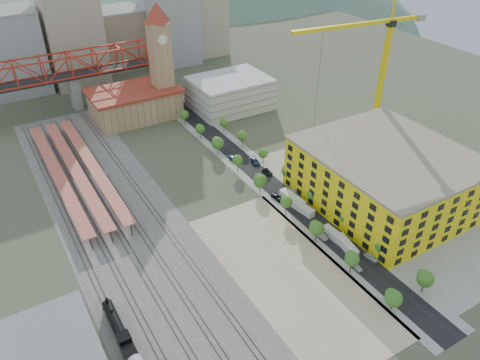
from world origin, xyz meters
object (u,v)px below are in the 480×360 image
locomotive (120,332)px  site_trailer_a (347,246)px  site_trailer_b (335,236)px  clock_tower (160,50)px  tower_crane (377,60)px  construction_building (386,177)px  site_trailer_c (302,208)px  site_trailer_d (292,199)px  car_0 (357,267)px

locomotive → site_trailer_a: bearing=-3.0°
site_trailer_b → clock_tower: bearing=91.1°
tower_crane → site_trailer_a: bearing=-137.4°
construction_building → locomotive: (-92.00, -8.86, -7.34)m
construction_building → site_trailer_b: size_ratio=5.50×
construction_building → site_trailer_c: (-26.00, 8.63, -8.16)m
tower_crane → site_trailer_b: size_ratio=6.16×
site_trailer_b → site_trailer_d: 21.43m
site_trailer_c → car_0: (-3.00, -28.55, -0.58)m
locomotive → site_trailer_b: (66.00, 1.55, -0.81)m
construction_building → site_trailer_b: (-26.00, -7.31, -8.15)m
tower_crane → site_trailer_b: bearing=-140.9°
tower_crane → clock_tower: bearing=128.6°
tower_crane → site_trailer_b: tower_crane is taller
site_trailer_a → site_trailer_d: bearing=99.5°
site_trailer_a → site_trailer_c: (0.00, 20.98, -0.01)m
site_trailer_d → car_0: size_ratio=2.66×
locomotive → site_trailer_b: locomotive is taller
locomotive → site_trailer_c: bearing=14.8°
construction_building → car_0: size_ratio=13.00×
clock_tower → tower_crane: bearing=-51.4°
locomotive → site_trailer_a: (66.00, -3.49, -0.82)m
tower_crane → site_trailer_c: 62.10m
site_trailer_c → site_trailer_a: bearing=-97.4°
site_trailer_a → site_trailer_b: (0.00, 5.04, 0.01)m
clock_tower → construction_building: (34.00, -99.99, -19.29)m
tower_crane → site_trailer_c: bearing=-154.6°
clock_tower → site_trailer_b: clock_tower is taller
clock_tower → site_trailer_c: size_ratio=5.71×
tower_crane → site_trailer_d: 60.25m
tower_crane → site_trailer_a: tower_crane is taller
site_trailer_b → site_trailer_c: site_trailer_b is taller
site_trailer_c → site_trailer_d: bearing=82.6°
tower_crane → site_trailer_d: bearing=-160.3°
construction_building → car_0: bearing=-145.5°
site_trailer_a → site_trailer_d: 26.47m
construction_building → site_trailer_c: bearing=161.6°
clock_tower → site_trailer_d: bearing=-84.7°
locomotive → site_trailer_d: locomotive is taller
clock_tower → site_trailer_c: (8.00, -91.36, -27.45)m
locomotive → site_trailer_d: size_ratio=2.15×
construction_building → site_trailer_b: 28.21m
construction_building → site_trailer_c: 28.59m
site_trailer_a → site_trailer_b: bearing=99.5°
site_trailer_d → site_trailer_a: bearing=-94.7°
locomotive → site_trailer_d: 69.89m
site_trailer_b → site_trailer_d: bearing=86.9°
site_trailer_d → car_0: site_trailer_d is taller
construction_building → site_trailer_a: 29.92m
tower_crane → site_trailer_a: (-47.11, -43.32, -33.73)m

